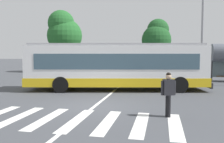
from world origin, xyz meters
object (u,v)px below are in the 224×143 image
object	(u,v)px
city_transit_bus	(117,66)
parked_car_champagne	(96,67)
parked_car_blue	(143,68)
background_tree_left	(64,32)
parked_car_charcoal	(119,68)
background_tree_right	(157,37)
pedestrian_crossing_street	(168,92)
twin_arm_street_lamp	(203,9)
parked_car_white	(166,68)

from	to	relation	value
city_transit_bus	parked_car_champagne	xyz separation A→B (m)	(-4.64, 11.74, -0.82)
parked_car_blue	parked_car_champagne	bearing A→B (deg)	178.27
city_transit_bus	background_tree_left	xyz separation A→B (m)	(-9.40, 13.63, 3.50)
parked_car_charcoal	background_tree_left	xyz separation A→B (m)	(-7.55, 2.16, 4.32)
background_tree_right	city_transit_bus	bearing A→B (deg)	-98.69
pedestrian_crossing_street	parked_car_charcoal	world-z (taller)	pedestrian_crossing_street
city_transit_bus	twin_arm_street_lamp	bearing A→B (deg)	41.79
pedestrian_crossing_street	parked_car_blue	world-z (taller)	pedestrian_crossing_street
twin_arm_street_lamp	parked_car_blue	bearing A→B (deg)	131.34
parked_car_charcoal	twin_arm_street_lamp	world-z (taller)	twin_arm_street_lamp
parked_car_blue	background_tree_left	world-z (taller)	background_tree_left
parked_car_white	background_tree_left	xyz separation A→B (m)	(-12.83, 2.32, 4.32)
parked_car_champagne	parked_car_white	world-z (taller)	same
parked_car_champagne	pedestrian_crossing_street	bearing A→B (deg)	-66.58
background_tree_left	background_tree_right	size ratio (longest dim) A/B	1.18
pedestrian_crossing_street	parked_car_charcoal	bearing A→B (deg)	105.81
city_transit_bus	background_tree_right	size ratio (longest dim) A/B	1.80
parked_car_white	background_tree_right	xyz separation A→B (m)	(-1.15, 3.57, 3.65)
pedestrian_crossing_street	parked_car_white	size ratio (longest dim) A/B	0.37
parked_car_charcoal	parked_car_white	size ratio (longest dim) A/B	0.98
parked_car_white	pedestrian_crossing_street	bearing A→B (deg)	-90.74
parked_car_champagne	city_transit_bus	bearing A→B (deg)	-68.44
pedestrian_crossing_street	parked_car_champagne	distance (m)	19.72
pedestrian_crossing_street	parked_car_champagne	bearing A→B (deg)	113.42
parked_car_charcoal	twin_arm_street_lamp	size ratio (longest dim) A/B	0.46
city_transit_bus	background_tree_left	distance (m)	16.93
parked_car_white	twin_arm_street_lamp	bearing A→B (deg)	-64.72
pedestrian_crossing_street	background_tree_right	xyz separation A→B (m)	(-0.92, 21.24, 3.45)
background_tree_right	parked_car_blue	bearing A→B (deg)	-113.53
parked_car_charcoal	pedestrian_crossing_street	bearing A→B (deg)	-74.19
city_transit_bus	background_tree_left	bearing A→B (deg)	124.59
parked_car_blue	background_tree_left	bearing A→B (deg)	168.63
twin_arm_street_lamp	background_tree_left	world-z (taller)	twin_arm_street_lamp
pedestrian_crossing_street	twin_arm_street_lamp	bearing A→B (deg)	75.95
twin_arm_street_lamp	background_tree_right	size ratio (longest dim) A/B	1.50
parked_car_charcoal	parked_car_champagne	bearing A→B (deg)	174.55
parked_car_charcoal	background_tree_left	bearing A→B (deg)	164.05
parked_car_champagne	background_tree_left	xyz separation A→B (m)	(-4.76, 1.89, 4.32)
city_transit_bus	parked_car_charcoal	world-z (taller)	city_transit_bus
parked_car_charcoal	parked_car_blue	distance (m)	2.68
pedestrian_crossing_street	background_tree_right	bearing A→B (deg)	92.48
pedestrian_crossing_street	parked_car_blue	distance (m)	18.08
background_tree_right	parked_car_champagne	bearing A→B (deg)	-155.51
city_transit_bus	parked_car_white	world-z (taller)	city_transit_bus
pedestrian_crossing_street	parked_car_white	xyz separation A→B (m)	(0.23, 17.67, -0.20)
parked_car_champagne	twin_arm_street_lamp	size ratio (longest dim) A/B	0.46
city_transit_bus	parked_car_white	size ratio (longest dim) A/B	2.58
parked_car_champagne	background_tree_left	bearing A→B (deg)	158.33
parked_car_charcoal	twin_arm_street_lamp	bearing A→B (deg)	-36.64
twin_arm_street_lamp	background_tree_right	world-z (taller)	twin_arm_street_lamp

